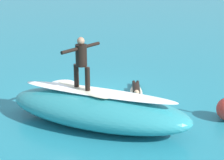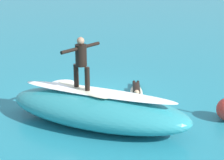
{
  "view_description": "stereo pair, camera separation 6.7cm",
  "coord_description": "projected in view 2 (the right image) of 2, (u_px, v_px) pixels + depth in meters",
  "views": [
    {
      "loc": [
        -4.23,
        12.38,
        5.46
      ],
      "look_at": [
        -0.73,
        0.44,
        1.05
      ],
      "focal_mm": 59.71,
      "sensor_mm": 36.0,
      "label": 1
    },
    {
      "loc": [
        -4.29,
        12.37,
        5.46
      ],
      "look_at": [
        -0.73,
        0.44,
        1.05
      ],
      "focal_mm": 59.71,
      "sensor_mm": 36.0,
      "label": 2
    }
  ],
  "objects": [
    {
      "name": "wave_foam_lip",
      "position": [
        97.0,
        92.0,
        11.79
      ],
      "size": [
        5.25,
        1.2,
        0.08
      ],
      "primitive_type": "ellipsoid",
      "rotation": [
        0.0,
        0.0,
        -0.09
      ],
      "color": "white",
      "rests_on": "wave_crest"
    },
    {
      "name": "wave_crest",
      "position": [
        98.0,
        109.0,
        11.99
      ],
      "size": [
        6.29,
        2.69,
        1.12
      ],
      "primitive_type": "ellipsoid",
      "rotation": [
        0.0,
        0.0,
        -0.09
      ],
      "color": "teal",
      "rests_on": "ground_plane"
    },
    {
      "name": "surfboard_riding",
      "position": [
        82.0,
        90.0,
        11.97
      ],
      "size": [
        2.26,
        1.39,
        0.09
      ],
      "primitive_type": "ellipsoid",
      "rotation": [
        0.0,
        0.0,
        -0.44
      ],
      "color": "#EAE5C6",
      "rests_on": "wave_crest"
    },
    {
      "name": "ground_plane",
      "position": [
        97.0,
        100.0,
        14.15
      ],
      "size": [
        120.0,
        120.0,
        0.0
      ],
      "primitive_type": "plane",
      "color": "teal"
    },
    {
      "name": "surfer_riding",
      "position": [
        81.0,
        59.0,
        11.63
      ],
      "size": [
        0.77,
        1.49,
        1.68
      ],
      "rotation": [
        0.0,
        0.0,
        -0.44
      ],
      "color": "black",
      "rests_on": "surfboard_riding"
    },
    {
      "name": "surfboard_paddling",
      "position": [
        136.0,
        93.0,
        14.73
      ],
      "size": [
        0.96,
        2.01,
        0.07
      ],
      "primitive_type": "ellipsoid",
      "rotation": [
        0.0,
        0.0,
        1.82
      ],
      "color": "#EAE5C6",
      "rests_on": "ground_plane"
    },
    {
      "name": "foam_patch_near",
      "position": [
        63.0,
        83.0,
        15.78
      ],
      "size": [
        1.39,
        1.35,
        0.11
      ],
      "primitive_type": "ellipsoid",
      "rotation": [
        0.0,
        0.0,
        0.64
      ],
      "color": "white",
      "rests_on": "ground_plane"
    },
    {
      "name": "surfer_paddling",
      "position": [
        136.0,
        88.0,
        14.8
      ],
      "size": [
        0.65,
        1.67,
        0.3
      ],
      "rotation": [
        0.0,
        0.0,
        1.82
      ],
      "color": "black",
      "rests_on": "surfboard_paddling"
    }
  ]
}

